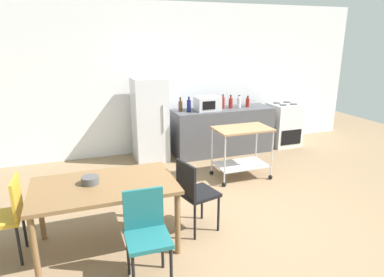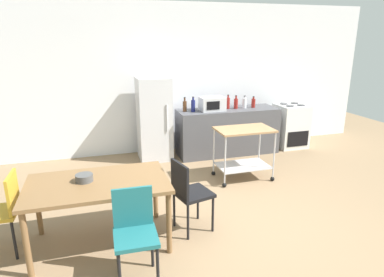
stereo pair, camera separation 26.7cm
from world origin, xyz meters
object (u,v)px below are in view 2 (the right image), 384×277
object	(u,v)px
bottle_sesame_oil	(228,103)
bottle_olive_oil	(253,103)
refrigerator	(154,119)
bottle_soy_sauce	(236,103)
fruit_bowl	(84,178)
bottle_soda	(185,106)
microwave	(212,104)
chair_mustard	(3,208)
stove_oven	(291,126)
chair_teal	(135,229)
kitchen_cart	(244,145)
bottle_sparkling_water	(244,103)
chair_black	(188,191)
bottle_wine	(193,106)
dining_table	(98,189)

from	to	relation	value
bottle_sesame_oil	bottle_olive_oil	xyz separation A→B (m)	(0.53, -0.03, -0.02)
refrigerator	bottle_soy_sauce	size ratio (longest dim) A/B	5.93
fruit_bowl	bottle_soy_sauce	bearing A→B (deg)	40.83
bottle_soda	bottle_olive_oil	bearing A→B (deg)	-1.04
microwave	fruit_bowl	xyz separation A→B (m)	(-2.33, -2.42, -0.24)
chair_mustard	bottle_olive_oil	bearing A→B (deg)	122.57
stove_oven	bottle_sesame_oil	size ratio (longest dim) A/B	3.34
chair_teal	bottle_soda	bearing A→B (deg)	68.41
microwave	fruit_bowl	size ratio (longest dim) A/B	2.48
microwave	bottle_olive_oil	size ratio (longest dim) A/B	2.06
bottle_sesame_oil	bottle_soy_sauce	size ratio (longest dim) A/B	1.06
kitchen_cart	bottle_sparkling_water	bearing A→B (deg)	65.18
chair_black	bottle_wine	distance (m)	2.67
refrigerator	bottle_soy_sauce	world-z (taller)	refrigerator
chair_mustard	bottle_soda	size ratio (longest dim) A/B	3.30
bottle_sparkling_water	stove_oven	bearing A→B (deg)	0.30
chair_teal	fruit_bowl	world-z (taller)	chair_teal
chair_black	microwave	size ratio (longest dim) A/B	1.93
chair_teal	refrigerator	size ratio (longest dim) A/B	0.57
bottle_soda	bottle_wine	world-z (taller)	bottle_wine
bottle_sesame_oil	stove_oven	bearing A→B (deg)	-0.85
bottle_sesame_oil	fruit_bowl	distance (m)	3.67
bottle_soy_sauce	stove_oven	bearing A→B (deg)	0.45
chair_mustard	refrigerator	xyz separation A→B (m)	(2.07, 2.48, 0.26)
chair_mustard	fruit_bowl	world-z (taller)	chair_mustard
chair_black	bottle_soy_sauce	distance (m)	3.10
kitchen_cart	microwave	bearing A→B (deg)	94.73
kitchen_cart	fruit_bowl	bearing A→B (deg)	-154.21
stove_oven	bottle_sparkling_water	world-z (taller)	bottle_sparkling_water
chair_mustard	bottle_olive_oil	xyz separation A→B (m)	(4.06, 2.39, 0.47)
bottle_soda	bottle_sparkling_water	xyz separation A→B (m)	(1.22, -0.02, -0.00)
bottle_sparkling_water	bottle_soda	bearing A→B (deg)	179.01
bottle_soda	bottle_sparkling_water	distance (m)	1.22
chair_black	kitchen_cart	distance (m)	1.81
dining_table	bottle_olive_oil	xyz separation A→B (m)	(3.09, 2.52, 0.32)
dining_table	chair_mustard	distance (m)	0.99
stove_oven	bottle_soy_sauce	distance (m)	1.40
chair_teal	bottle_soy_sauce	size ratio (longest dim) A/B	3.41
refrigerator	bottle_soda	size ratio (longest dim) A/B	5.74
bottle_soy_sauce	fruit_bowl	size ratio (longest dim) A/B	1.41
microwave	bottle_sesame_oil	distance (m)	0.37
kitchen_cart	bottle_soda	xyz separation A→B (m)	(-0.63, 1.31, 0.43)
stove_oven	refrigerator	distance (m)	2.92
stove_oven	bottle_olive_oil	bearing A→B (deg)	-179.34
stove_oven	bottle_olive_oil	size ratio (longest dim) A/B	4.12
refrigerator	bottle_soda	world-z (taller)	refrigerator
microwave	bottle_sparkling_water	world-z (taller)	microwave
fruit_bowl	bottle_sparkling_water	bearing A→B (deg)	39.10
chair_mustard	bottle_soy_sauce	size ratio (longest dim) A/B	3.41
microwave	bottle_sesame_oil	bearing A→B (deg)	11.81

